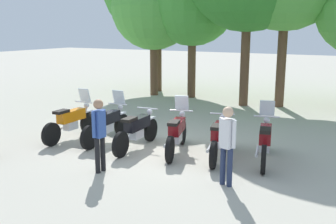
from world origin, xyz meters
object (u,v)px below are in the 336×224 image
motorcycle_0 (71,121)px  motorcycle_1 (107,123)px  person_0 (99,130)px  tree_2 (193,1)px  motorcycle_4 (219,137)px  person_2 (227,140)px  tree_1 (153,7)px  motorcycle_2 (137,130)px  motorcycle_3 (177,132)px  motorcycle_5 (265,140)px

motorcycle_0 → motorcycle_1: bearing=-78.5°
motorcycle_0 → person_0: (2.38, -1.71, 0.42)m
tree_2 → motorcycle_1: bearing=-82.3°
motorcycle_4 → person_0: bearing=125.3°
motorcycle_1 → person_0: 2.39m
motorcycle_4 → person_2: (0.78, -1.55, 0.43)m
tree_1 → motorcycle_0: bearing=-76.8°
motorcycle_2 → person_0: bearing=-175.8°
motorcycle_0 → motorcycle_1: same height
person_0 → motorcycle_0: bearing=149.3°
motorcycle_3 → motorcycle_2: bearing=85.6°
tree_2 → person_2: bearing=-60.7°
motorcycle_3 → motorcycle_1: bearing=76.5°
motorcycle_3 → tree_2: 8.96m
motorcycle_1 → motorcycle_2: motorcycle_1 is taller
motorcycle_1 → motorcycle_3: size_ratio=1.03×
motorcycle_2 → tree_1: tree_1 is taller
motorcycle_1 → motorcycle_5: (4.27, 0.45, 0.00)m
motorcycle_2 → tree_1: (-3.91, 7.44, 3.50)m
motorcycle_1 → motorcycle_3: bearing=-90.3°
motorcycle_1 → motorcycle_4: motorcycle_1 is taller
motorcycle_0 → tree_2: bearing=-1.7°
motorcycle_1 → motorcycle_2: bearing=-99.4°
motorcycle_4 → person_2: bearing=-166.8°
motorcycle_1 → motorcycle_5: 4.30m
motorcycle_2 → motorcycle_5: motorcycle_5 is taller
motorcycle_3 → person_2: person_2 is taller
tree_2 → motorcycle_3: bearing=-67.2°
motorcycle_3 → person_0: person_0 is taller
tree_1 → tree_2: bearing=9.1°
person_2 → person_0: bearing=119.5°
motorcycle_4 → person_0: 2.91m
motorcycle_4 → motorcycle_3: bearing=83.2°
motorcycle_1 → motorcycle_3: (2.13, 0.09, 0.00)m
motorcycle_2 → motorcycle_4: bearing=-84.1°
motorcycle_3 → tree_1: (-4.97, 7.23, 3.49)m
motorcycle_3 → tree_1: 9.44m
motorcycle_2 → tree_1: size_ratio=0.37×
motorcycle_0 → motorcycle_3: 3.22m
motorcycle_5 → motorcycle_1: bearing=82.5°
motorcycle_0 → motorcycle_5: same height
motorcycle_4 → tree_1: 9.96m
motorcycle_4 → tree_2: bearing=16.4°
motorcycle_3 → tree_2: bearing=7.0°
motorcycle_2 → tree_2: 8.84m
motorcycle_1 → motorcycle_2: size_ratio=1.00×
person_0 → tree_1: 10.61m
person_2 → motorcycle_1: bearing=88.0°
motorcycle_0 → motorcycle_3: size_ratio=1.03×
motorcycle_1 → tree_2: bearing=5.1°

